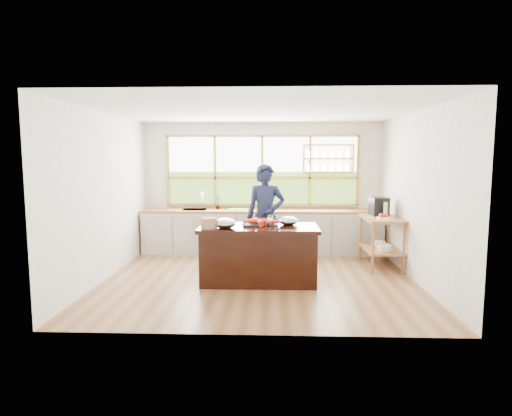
{
  "coord_description": "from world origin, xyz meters",
  "views": [
    {
      "loc": [
        0.2,
        -6.81,
        1.96
      ],
      "look_at": [
        -0.06,
        0.15,
        1.15
      ],
      "focal_mm": 30.0,
      "sensor_mm": 36.0,
      "label": 1
    }
  ],
  "objects_px": {
    "island": "(259,254)",
    "cook": "(265,217)",
    "wicker_basket": "(209,223)",
    "espresso_machine": "(379,206)"
  },
  "relations": [
    {
      "from": "island",
      "to": "cook",
      "type": "distance_m",
      "value": 0.97
    },
    {
      "from": "island",
      "to": "espresso_machine",
      "type": "height_order",
      "value": "espresso_machine"
    },
    {
      "from": "cook",
      "to": "wicker_basket",
      "type": "xyz_separation_m",
      "value": [
        -0.84,
        -1.06,
        0.05
      ]
    },
    {
      "from": "island",
      "to": "cook",
      "type": "xyz_separation_m",
      "value": [
        0.09,
        0.84,
        0.47
      ]
    },
    {
      "from": "island",
      "to": "wicker_basket",
      "type": "height_order",
      "value": "wicker_basket"
    },
    {
      "from": "cook",
      "to": "wicker_basket",
      "type": "distance_m",
      "value": 1.35
    },
    {
      "from": "espresso_machine",
      "to": "wicker_basket",
      "type": "bearing_deg",
      "value": -159.4
    },
    {
      "from": "cook",
      "to": "wicker_basket",
      "type": "relative_size",
      "value": 7.46
    },
    {
      "from": "espresso_machine",
      "to": "wicker_basket",
      "type": "height_order",
      "value": "espresso_machine"
    },
    {
      "from": "cook",
      "to": "espresso_machine",
      "type": "xyz_separation_m",
      "value": [
        2.1,
        0.5,
        0.14
      ]
    }
  ]
}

